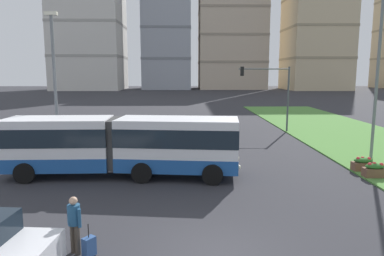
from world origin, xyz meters
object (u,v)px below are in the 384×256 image
object	(u,v)px
traffic_light_far_right	(271,87)
streetlight_left	(55,81)
apartment_tower_westcentre	(167,1)
apartment_tower_centre	(231,25)
apartment_tower_west	(88,9)
articulated_bus	(122,144)
rolling_suitcase	(89,246)
streetlight_median	(378,68)
apartment_tower_eastcentre	(317,14)
flower_planter_2	(375,170)
pedestrian_crossing	(74,221)
flower_planter_3	(363,164)

from	to	relation	value
traffic_light_far_right	streetlight_left	size ratio (longest dim) A/B	0.66
apartment_tower_westcentre	apartment_tower_centre	world-z (taller)	apartment_tower_westcentre
apartment_tower_west	apartment_tower_centre	size ratio (longest dim) A/B	1.19
articulated_bus	streetlight_left	world-z (taller)	streetlight_left
rolling_suitcase	streetlight_left	bearing A→B (deg)	112.81
streetlight_left	streetlight_median	distance (m)	19.06
articulated_bus	traffic_light_far_right	bearing A→B (deg)	51.73
apartment_tower_west	apartment_tower_westcentre	xyz separation A→B (m)	(23.42, 4.86, 3.24)
apartment_tower_westcentre	apartment_tower_eastcentre	bearing A→B (deg)	-8.07
flower_planter_2	traffic_light_far_right	bearing A→B (deg)	97.66
rolling_suitcase	streetlight_median	distance (m)	19.04
pedestrian_crossing	streetlight_left	world-z (taller)	streetlight_left
apartment_tower_centre	apartment_tower_eastcentre	distance (m)	25.97
streetlight_left	apartment_tower_centre	bearing A→B (deg)	76.89
streetlight_left	apartment_tower_eastcentre	xyz separation A→B (m)	(47.34, 89.37, 17.75)
streetlight_left	apartment_tower_west	size ratio (longest dim) A/B	0.18
flower_planter_3	streetlight_median	world-z (taller)	streetlight_median
traffic_light_far_right	apartment_tower_eastcentre	xyz separation A→B (m)	(32.12, 79.00, 18.51)
flower_planter_2	streetlight_median	world-z (taller)	streetlight_median
traffic_light_far_right	apartment_tower_westcentre	xyz separation A→B (m)	(-13.30, 85.44, 23.20)
streetlight_median	apartment_tower_centre	xyz separation A→B (m)	(3.34, 96.12, 14.62)
apartment_tower_west	articulated_bus	bearing A→B (deg)	-74.62
rolling_suitcase	apartment_tower_centre	world-z (taller)	apartment_tower_centre
flower_planter_3	apartment_tower_centre	world-z (taller)	apartment_tower_centre
streetlight_left	streetlight_median	size ratio (longest dim) A/B	0.85
rolling_suitcase	apartment_tower_westcentre	distance (m)	110.68
traffic_light_far_right	rolling_suitcase	bearing A→B (deg)	-115.38
apartment_tower_westcentre	pedestrian_crossing	bearing A→B (deg)	-88.68
apartment_tower_westcentre	apartment_tower_eastcentre	distance (m)	46.12
rolling_suitcase	streetlight_median	size ratio (longest dim) A/B	0.10
flower_planter_3	apartment_tower_centre	bearing A→B (deg)	86.97
apartment_tower_centre	apartment_tower_westcentre	bearing A→B (deg)	-179.03
flower_planter_3	apartment_tower_eastcentre	xyz separation A→B (m)	(30.19, 92.13, 22.11)
pedestrian_crossing	flower_planter_3	size ratio (longest dim) A/B	1.58
flower_planter_3	traffic_light_far_right	distance (m)	13.75
rolling_suitcase	apartment_tower_eastcentre	size ratio (longest dim) A/B	0.02
streetlight_median	apartment_tower_west	distance (m)	101.24
pedestrian_crossing	rolling_suitcase	bearing A→B (deg)	-23.96
flower_planter_3	apartment_tower_westcentre	world-z (taller)	apartment_tower_westcentre
streetlight_left	streetlight_median	bearing A→B (deg)	0.11
pedestrian_crossing	apartment_tower_eastcentre	size ratio (longest dim) A/B	0.04
rolling_suitcase	streetlight_left	size ratio (longest dim) A/B	0.11
articulated_bus	apartment_tower_west	distance (m)	100.28
rolling_suitcase	traffic_light_far_right	xyz separation A→B (m)	(10.38, 21.88, 3.72)
rolling_suitcase	apartment_tower_eastcentre	distance (m)	111.70
flower_planter_3	rolling_suitcase	bearing A→B (deg)	-144.58
rolling_suitcase	streetlight_median	xyz separation A→B (m)	(14.21, 11.55, 5.23)
articulated_bus	streetlight_left	bearing A→B (deg)	143.13
flower_planter_3	traffic_light_far_right	bearing A→B (deg)	98.35
articulated_bus	apartment_tower_centre	world-z (taller)	apartment_tower_centre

